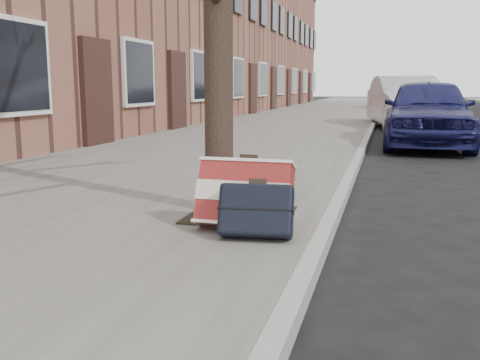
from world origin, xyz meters
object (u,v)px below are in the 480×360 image
(suitcase_navy, at_px, (256,210))
(car_near_mid, at_px, (406,103))
(suitcase_red, at_px, (245,195))
(car_near_front, at_px, (427,112))

(suitcase_navy, distance_m, car_near_mid, 12.46)
(car_near_mid, bearing_deg, suitcase_red, -106.86)
(suitcase_red, distance_m, car_near_mid, 12.27)
(car_near_mid, bearing_deg, car_near_front, -96.17)
(suitcase_red, bearing_deg, car_near_mid, 83.70)
(suitcase_red, xyz_separation_m, car_near_front, (1.78, 7.61, 0.31))
(car_near_front, distance_m, car_near_mid, 4.57)
(suitcase_navy, xyz_separation_m, car_near_front, (1.63, 7.82, 0.37))
(suitcase_red, relative_size, car_near_mid, 0.16)
(suitcase_navy, distance_m, car_near_front, 8.00)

